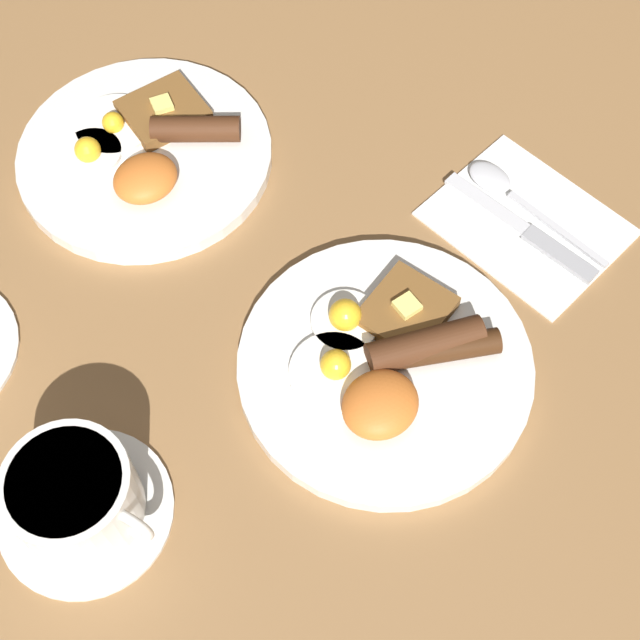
{
  "coord_description": "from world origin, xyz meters",
  "views": [
    {
      "loc": [
        -0.27,
        -0.23,
        0.71
      ],
      "look_at": [
        -0.02,
        0.07,
        0.03
      ],
      "focal_mm": 50.0,
      "sensor_mm": 36.0,
      "label": 1
    }
  ],
  "objects_px": {
    "breakfast_plate_near": "(387,363)",
    "teacup_near": "(77,499)",
    "breakfast_plate_far": "(146,152)",
    "spoon": "(504,188)",
    "knife": "(528,232)"
  },
  "relations": [
    {
      "from": "breakfast_plate_near",
      "to": "spoon",
      "type": "height_order",
      "value": "breakfast_plate_near"
    },
    {
      "from": "breakfast_plate_far",
      "to": "spoon",
      "type": "distance_m",
      "value": 0.36
    },
    {
      "from": "breakfast_plate_near",
      "to": "breakfast_plate_far",
      "type": "distance_m",
      "value": 0.34
    },
    {
      "from": "breakfast_plate_near",
      "to": "teacup_near",
      "type": "distance_m",
      "value": 0.28
    },
    {
      "from": "breakfast_plate_far",
      "to": "teacup_near",
      "type": "bearing_deg",
      "value": -132.94
    },
    {
      "from": "breakfast_plate_far",
      "to": "teacup_near",
      "type": "xyz_separation_m",
      "value": [
        -0.25,
        -0.27,
        0.02
      ]
    },
    {
      "from": "breakfast_plate_near",
      "to": "teacup_near",
      "type": "xyz_separation_m",
      "value": [
        -0.27,
        0.06,
        0.02
      ]
    },
    {
      "from": "breakfast_plate_near",
      "to": "teacup_near",
      "type": "bearing_deg",
      "value": 166.83
    },
    {
      "from": "breakfast_plate_far",
      "to": "breakfast_plate_near",
      "type": "bearing_deg",
      "value": -86.42
    },
    {
      "from": "breakfast_plate_far",
      "to": "teacup_near",
      "type": "distance_m",
      "value": 0.37
    },
    {
      "from": "breakfast_plate_near",
      "to": "breakfast_plate_far",
      "type": "xyz_separation_m",
      "value": [
        -0.02,
        0.33,
        -0.0
      ]
    },
    {
      "from": "breakfast_plate_near",
      "to": "knife",
      "type": "distance_m",
      "value": 0.2
    },
    {
      "from": "knife",
      "to": "spoon",
      "type": "height_order",
      "value": "spoon"
    },
    {
      "from": "breakfast_plate_near",
      "to": "spoon",
      "type": "distance_m",
      "value": 0.23
    },
    {
      "from": "spoon",
      "to": "knife",
      "type": "bearing_deg",
      "value": 154.92
    }
  ]
}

